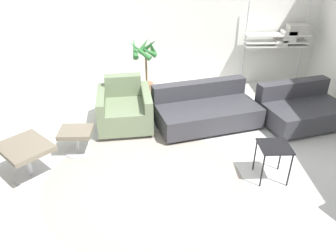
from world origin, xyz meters
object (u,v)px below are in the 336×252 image
(couch_low, at_px, (205,111))
(shelf_unit, at_px, (284,37))
(potted_plant, at_px, (145,67))
(armchair_red, at_px, (125,110))
(ottoman, at_px, (76,136))
(side_table, at_px, (274,150))
(couch_second, at_px, (301,110))

(couch_low, relative_size, shelf_unit, 1.07)
(shelf_unit, bearing_deg, potted_plant, -171.36)
(couch_low, distance_m, potted_plant, 1.53)
(armchair_red, distance_m, potted_plant, 1.23)
(shelf_unit, bearing_deg, armchair_red, -152.14)
(ottoman, distance_m, armchair_red, 0.96)
(ottoman, relative_size, couch_low, 0.25)
(armchair_red, height_order, side_table, armchair_red)
(couch_second, distance_m, potted_plant, 2.78)
(side_table, bearing_deg, couch_low, 113.92)
(armchair_red, relative_size, shelf_unit, 0.60)
(couch_second, relative_size, shelf_unit, 0.88)
(couch_low, height_order, potted_plant, potted_plant)
(armchair_red, height_order, potted_plant, potted_plant)
(couch_second, distance_m, shelf_unit, 1.74)
(couch_low, bearing_deg, potted_plant, -64.60)
(couch_second, bearing_deg, potted_plant, -40.12)
(ottoman, xyz_separation_m, shelf_unit, (3.54, 2.30, 0.74))
(couch_low, xyz_separation_m, couch_second, (1.53, -0.02, -0.00))
(ottoman, xyz_separation_m, potted_plant, (0.90, 1.90, 0.31))
(potted_plant, bearing_deg, couch_low, -49.10)
(couch_low, bearing_deg, armchair_red, -14.34)
(ottoman, distance_m, side_table, 2.59)
(ottoman, relative_size, couch_second, 0.31)
(side_table, xyz_separation_m, shelf_unit, (1.03, 2.95, 0.59))
(armchair_red, distance_m, shelf_unit, 3.40)
(ottoman, height_order, couch_low, couch_low)
(ottoman, xyz_separation_m, side_table, (2.50, -0.65, 0.15))
(potted_plant, height_order, shelf_unit, shelf_unit)
(couch_low, bearing_deg, shelf_unit, -152.94)
(couch_low, bearing_deg, side_table, 98.42)
(couch_low, height_order, couch_second, same)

